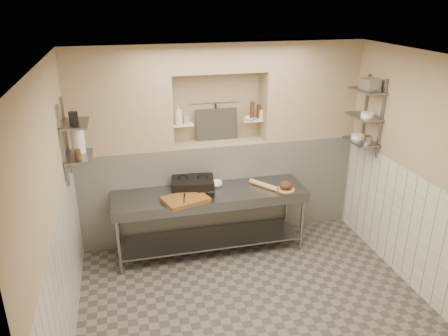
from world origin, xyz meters
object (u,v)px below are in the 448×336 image
object	(u,v)px
rolling_pin	(264,185)
bowl_alcove	(249,119)
panini_press	(193,184)
mixing_bowl	(213,184)
cutting_board	(185,199)
jug_left	(78,140)
prep_table	(210,210)
bread_loaf	(286,185)
bottle_soap	(178,115)

from	to	relation	value
rolling_pin	bowl_alcove	distance (m)	0.97
panini_press	mixing_bowl	size ratio (longest dim) A/B	2.58
rolling_pin	cutting_board	bearing A→B (deg)	-171.16
bowl_alcove	jug_left	world-z (taller)	jug_left
mixing_bowl	bowl_alcove	xyz separation A→B (m)	(0.60, 0.34, 0.81)
prep_table	bread_loaf	size ratio (longest dim) A/B	14.11
panini_press	bowl_alcove	size ratio (longest dim) A/B	4.08
cutting_board	bowl_alcove	world-z (taller)	bowl_alcove
mixing_bowl	bottle_soap	size ratio (longest dim) A/B	0.88
mixing_bowl	jug_left	size ratio (longest dim) A/B	0.78
prep_table	jug_left	bearing A→B (deg)	-179.62
prep_table	jug_left	xyz separation A→B (m)	(-1.59, -0.01, 1.12)
cutting_board	bowl_alcove	xyz separation A→B (m)	(1.05, 0.71, 0.81)
panini_press	mixing_bowl	world-z (taller)	panini_press
panini_press	rolling_pin	distance (m)	0.97
prep_table	panini_press	xyz separation A→B (m)	(-0.20, 0.15, 0.33)
prep_table	bowl_alcove	size ratio (longest dim) A/B	17.24
panini_press	rolling_pin	xyz separation A→B (m)	(0.96, -0.17, -0.04)
cutting_board	rolling_pin	xyz separation A→B (m)	(1.11, 0.17, 0.01)
bottle_soap	bowl_alcove	bearing A→B (deg)	-1.06
cutting_board	mixing_bowl	world-z (taller)	mixing_bowl
prep_table	cutting_board	size ratio (longest dim) A/B	4.72
bread_loaf	bowl_alcove	size ratio (longest dim) A/B	1.22
prep_table	bottle_soap	size ratio (longest dim) A/B	9.65
cutting_board	bottle_soap	xyz separation A→B (m)	(0.05, 0.73, 0.92)
cutting_board	mixing_bowl	xyz separation A→B (m)	(0.45, 0.37, 0.00)
mixing_bowl	panini_press	bearing A→B (deg)	-174.03
bottle_soap	jug_left	xyz separation A→B (m)	(-1.28, -0.55, -0.08)
bowl_alcove	panini_press	bearing A→B (deg)	-157.45
cutting_board	rolling_pin	size ratio (longest dim) A/B	1.23
mixing_bowl	bread_loaf	world-z (taller)	bread_loaf
bread_loaf	jug_left	world-z (taller)	jug_left
cutting_board	bread_loaf	world-z (taller)	bread_loaf
prep_table	jug_left	world-z (taller)	jug_left
prep_table	bread_loaf	world-z (taller)	bread_loaf
prep_table	mixing_bowl	xyz separation A→B (m)	(0.09, 0.19, 0.29)
prep_table	jug_left	distance (m)	1.95
bowl_alcove	prep_table	bearing A→B (deg)	-142.54
cutting_board	bread_loaf	size ratio (longest dim) A/B	2.99
mixing_bowl	rolling_pin	size ratio (longest dim) A/B	0.53
prep_table	panini_press	size ratio (longest dim) A/B	4.23
bowl_alcove	rolling_pin	bearing A→B (deg)	-82.92
bottle_soap	bowl_alcove	xyz separation A→B (m)	(1.00, -0.02, -0.11)
cutting_board	rolling_pin	bearing A→B (deg)	8.84
cutting_board	bread_loaf	bearing A→B (deg)	1.02
prep_table	jug_left	size ratio (longest dim) A/B	8.55
cutting_board	bowl_alcove	distance (m)	1.50
jug_left	bowl_alcove	bearing A→B (deg)	13.21
rolling_pin	jug_left	xyz separation A→B (m)	(-2.34, 0.00, 0.83)
bread_loaf	cutting_board	bearing A→B (deg)	-178.98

